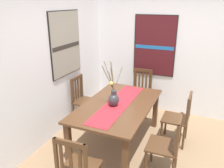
{
  "coord_description": "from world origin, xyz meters",
  "views": [
    {
      "loc": [
        -2.91,
        -0.59,
        2.29
      ],
      "look_at": [
        0.26,
        0.8,
        1.04
      ],
      "focal_mm": 36.83,
      "sensor_mm": 36.0,
      "label": 1
    }
  ],
  "objects_px": {
    "chair_2": "(179,117)",
    "chair_3": "(167,145)",
    "chair_0": "(141,91)",
    "painting_on_side_wall": "(154,46)",
    "painting_on_back_wall": "(66,44)",
    "chair_4": "(78,168)",
    "centerpiece_vase": "(114,98)",
    "chair_1": "(83,99)",
    "dining_table": "(118,109)"
  },
  "relations": [
    {
      "from": "painting_on_back_wall",
      "to": "painting_on_side_wall",
      "type": "height_order",
      "value": "painting_on_back_wall"
    },
    {
      "from": "dining_table",
      "to": "painting_on_side_wall",
      "type": "distance_m",
      "value": 1.78
    },
    {
      "from": "chair_2",
      "to": "chair_3",
      "type": "distance_m",
      "value": 0.85
    },
    {
      "from": "painting_on_side_wall",
      "to": "chair_3",
      "type": "bearing_deg",
      "value": -160.07
    },
    {
      "from": "chair_0",
      "to": "painting_on_side_wall",
      "type": "height_order",
      "value": "painting_on_side_wall"
    },
    {
      "from": "chair_4",
      "to": "painting_on_back_wall",
      "type": "distance_m",
      "value": 2.24
    },
    {
      "from": "chair_2",
      "to": "painting_on_back_wall",
      "type": "bearing_deg",
      "value": 94.57
    },
    {
      "from": "chair_1",
      "to": "centerpiece_vase",
      "type": "bearing_deg",
      "value": -121.41
    },
    {
      "from": "chair_4",
      "to": "chair_1",
      "type": "bearing_deg",
      "value": 28.47
    },
    {
      "from": "painting_on_back_wall",
      "to": "chair_2",
      "type": "bearing_deg",
      "value": -85.43
    },
    {
      "from": "chair_4",
      "to": "chair_3",
      "type": "bearing_deg",
      "value": -44.2
    },
    {
      "from": "chair_0",
      "to": "painting_on_side_wall",
      "type": "xyz_separation_m",
      "value": [
        0.32,
        -0.16,
        0.92
      ]
    },
    {
      "from": "painting_on_side_wall",
      "to": "centerpiece_vase",
      "type": "bearing_deg",
      "value": 173.34
    },
    {
      "from": "chair_0",
      "to": "chair_2",
      "type": "relative_size",
      "value": 1.05
    },
    {
      "from": "chair_2",
      "to": "chair_4",
      "type": "distance_m",
      "value": 1.95
    },
    {
      "from": "dining_table",
      "to": "centerpiece_vase",
      "type": "bearing_deg",
      "value": 159.74
    },
    {
      "from": "dining_table",
      "to": "centerpiece_vase",
      "type": "xyz_separation_m",
      "value": [
        -0.1,
        0.04,
        0.23
      ]
    },
    {
      "from": "dining_table",
      "to": "chair_0",
      "type": "bearing_deg",
      "value": -0.2
    },
    {
      "from": "chair_4",
      "to": "painting_on_side_wall",
      "type": "distance_m",
      "value": 3.04
    },
    {
      "from": "painting_on_side_wall",
      "to": "chair_4",
      "type": "bearing_deg",
      "value": 177.36
    },
    {
      "from": "centerpiece_vase",
      "to": "painting_on_back_wall",
      "type": "height_order",
      "value": "painting_on_back_wall"
    },
    {
      "from": "chair_3",
      "to": "painting_on_back_wall",
      "type": "relative_size",
      "value": 0.78
    },
    {
      "from": "centerpiece_vase",
      "to": "chair_2",
      "type": "xyz_separation_m",
      "value": [
        0.53,
        -0.96,
        -0.39
      ]
    },
    {
      "from": "chair_2",
      "to": "painting_on_side_wall",
      "type": "height_order",
      "value": "painting_on_side_wall"
    },
    {
      "from": "chair_2",
      "to": "painting_on_back_wall",
      "type": "xyz_separation_m",
      "value": [
        -0.16,
        2.04,
        1.11
      ]
    },
    {
      "from": "dining_table",
      "to": "chair_1",
      "type": "distance_m",
      "value": 1.03
    },
    {
      "from": "centerpiece_vase",
      "to": "chair_4",
      "type": "xyz_separation_m",
      "value": [
        -1.2,
        -0.06,
        -0.39
      ]
    },
    {
      "from": "chair_0",
      "to": "painting_on_side_wall",
      "type": "bearing_deg",
      "value": -26.39
    },
    {
      "from": "centerpiece_vase",
      "to": "chair_1",
      "type": "relative_size",
      "value": 0.76
    },
    {
      "from": "painting_on_back_wall",
      "to": "chair_4",
      "type": "bearing_deg",
      "value": -143.72
    },
    {
      "from": "dining_table",
      "to": "chair_4",
      "type": "distance_m",
      "value": 1.31
    },
    {
      "from": "chair_3",
      "to": "painting_on_back_wall",
      "type": "height_order",
      "value": "painting_on_back_wall"
    },
    {
      "from": "dining_table",
      "to": "painting_on_side_wall",
      "type": "relative_size",
      "value": 1.41
    },
    {
      "from": "chair_1",
      "to": "chair_4",
      "type": "relative_size",
      "value": 1.01
    },
    {
      "from": "chair_4",
      "to": "dining_table",
      "type": "bearing_deg",
      "value": 1.26
    },
    {
      "from": "centerpiece_vase",
      "to": "chair_1",
      "type": "bearing_deg",
      "value": 58.59
    },
    {
      "from": "chair_0",
      "to": "chair_4",
      "type": "distance_m",
      "value": 2.57
    },
    {
      "from": "dining_table",
      "to": "chair_3",
      "type": "height_order",
      "value": "chair_3"
    },
    {
      "from": "centerpiece_vase",
      "to": "chair_1",
      "type": "height_order",
      "value": "centerpiece_vase"
    },
    {
      "from": "chair_0",
      "to": "chair_3",
      "type": "relative_size",
      "value": 1.06
    },
    {
      "from": "chair_4",
      "to": "painting_on_back_wall",
      "type": "relative_size",
      "value": 0.82
    },
    {
      "from": "painting_on_back_wall",
      "to": "painting_on_side_wall",
      "type": "bearing_deg",
      "value": -44.21
    },
    {
      "from": "painting_on_back_wall",
      "to": "painting_on_side_wall",
      "type": "distance_m",
      "value": 1.85
    },
    {
      "from": "chair_1",
      "to": "chair_3",
      "type": "xyz_separation_m",
      "value": [
        -0.85,
        -1.8,
        -0.01
      ]
    },
    {
      "from": "chair_1",
      "to": "chair_2",
      "type": "relative_size",
      "value": 1.03
    },
    {
      "from": "centerpiece_vase",
      "to": "chair_4",
      "type": "relative_size",
      "value": 0.77
    },
    {
      "from": "chair_2",
      "to": "chair_4",
      "type": "relative_size",
      "value": 0.98
    },
    {
      "from": "chair_2",
      "to": "centerpiece_vase",
      "type": "bearing_deg",
      "value": 119.04
    },
    {
      "from": "chair_1",
      "to": "chair_3",
      "type": "bearing_deg",
      "value": -115.35
    },
    {
      "from": "chair_0",
      "to": "chair_4",
      "type": "bearing_deg",
      "value": -179.46
    }
  ]
}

